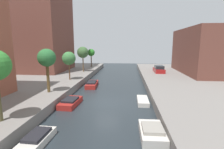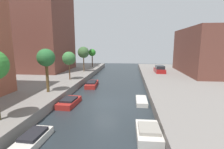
% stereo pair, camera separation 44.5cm
% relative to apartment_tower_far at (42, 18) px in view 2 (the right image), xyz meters
% --- Properties ---
extents(ground_plane, '(84.00, 84.00, 0.00)m').
position_rel_apartment_tower_far_xyz_m(ground_plane, '(16.00, -17.16, -12.18)').
color(ground_plane, '#232B30').
extents(apartment_tower_far, '(10.00, 11.98, 22.36)m').
position_rel_apartment_tower_far_xyz_m(apartment_tower_far, '(0.00, 0.00, 0.00)').
color(apartment_tower_far, brown).
rests_on(apartment_tower_far, quay_left).
extents(low_block_right, '(10.00, 15.83, 8.66)m').
position_rel_apartment_tower_far_xyz_m(low_block_right, '(34.00, -0.61, -6.85)').
color(low_block_right, brown).
rests_on(low_block_right, quay_right).
extents(street_tree_2, '(2.06, 2.06, 5.09)m').
position_rel_apartment_tower_far_xyz_m(street_tree_2, '(9.04, -16.70, -7.21)').
color(street_tree_2, brown).
rests_on(street_tree_2, quay_left).
extents(street_tree_3, '(2.11, 2.11, 4.48)m').
position_rel_apartment_tower_far_xyz_m(street_tree_3, '(9.04, -9.41, -7.78)').
color(street_tree_3, brown).
rests_on(street_tree_3, quay_left).
extents(street_tree_4, '(2.33, 2.33, 5.16)m').
position_rel_apartment_tower_far_xyz_m(street_tree_4, '(9.04, -1.04, -7.21)').
color(street_tree_4, brown).
rests_on(street_tree_4, quay_left).
extents(street_tree_5, '(1.81, 1.81, 4.51)m').
position_rel_apartment_tower_far_xyz_m(street_tree_5, '(9.04, 6.88, -7.64)').
color(street_tree_5, brown).
rests_on(street_tree_5, quay_left).
extents(parked_car, '(1.84, 4.38, 1.42)m').
position_rel_apartment_tower_far_xyz_m(parked_car, '(24.62, -0.50, -10.59)').
color(parked_car, maroon).
rests_on(parked_car, quay_right).
extents(moored_boat_left_2, '(1.47, 3.51, 0.72)m').
position_rel_apartment_tower_far_xyz_m(moored_boat_left_2, '(12.33, -25.62, -11.87)').
color(moored_boat_left_2, beige).
rests_on(moored_boat_left_2, ground_plane).
extents(moored_boat_left_3, '(1.81, 3.54, 0.78)m').
position_rel_apartment_tower_far_xyz_m(moored_boat_left_3, '(12.13, -18.16, -11.84)').
color(moored_boat_left_3, maroon).
rests_on(moored_boat_left_3, ground_plane).
extents(moored_boat_left_4, '(1.81, 4.36, 0.85)m').
position_rel_apartment_tower_far_xyz_m(moored_boat_left_4, '(12.69, -9.61, -11.80)').
color(moored_boat_left_4, maroon).
rests_on(moored_boat_left_4, ground_plane).
extents(moored_boat_right_2, '(1.74, 3.16, 0.85)m').
position_rel_apartment_tower_far_xyz_m(moored_boat_right_2, '(20.09, -23.89, -11.81)').
color(moored_boat_right_2, beige).
rests_on(moored_boat_right_2, ground_plane).
extents(moored_boat_right_3, '(1.21, 3.13, 0.47)m').
position_rel_apartment_tower_far_xyz_m(moored_boat_right_3, '(20.06, -16.62, -11.94)').
color(moored_boat_right_3, beige).
rests_on(moored_boat_right_3, ground_plane).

